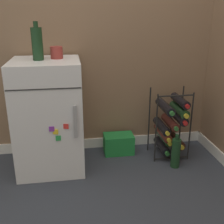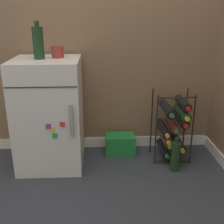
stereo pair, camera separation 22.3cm
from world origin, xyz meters
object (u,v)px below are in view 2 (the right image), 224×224
Objects in this scene: soda_box at (120,144)px; loose_bottle_floor at (175,156)px; wine_rack at (172,126)px; fridge_top_cup at (58,52)px; mini_fridge at (50,114)px; fridge_top_bottle at (38,43)px.

loose_bottle_floor is (0.41, -0.31, 0.04)m from soda_box.
fridge_top_cup reaches higher than wine_rack.
loose_bottle_floor is at bearing -10.10° from mini_fridge.
mini_fridge is 0.55m from fridge_top_bottle.
mini_fridge is 0.48m from fridge_top_cup.
fridge_top_bottle is at bearing 176.19° from mini_fridge.
fridge_top_bottle reaches higher than fridge_top_cup.
fridge_top_bottle is at bearing -178.54° from wine_rack.
soda_box is 0.92× the size of loose_bottle_floor.
fridge_top_bottle is at bearing 170.15° from loose_bottle_floor.
soda_box is at bearing 142.97° from loose_bottle_floor.
loose_bottle_floor is at bearing -37.03° from soda_box.
wine_rack is 2.20× the size of fridge_top_bottle.
soda_box is 1.08m from fridge_top_bottle.
soda_box is 0.51m from loose_bottle_floor.
soda_box is at bearing 13.24° from mini_fridge.
fridge_top_bottle reaches higher than loose_bottle_floor.
soda_box is (-0.42, 0.10, -0.21)m from wine_rack.
fridge_top_cup reaches higher than soda_box.
fridge_top_cup is (0.09, 0.06, 0.47)m from mini_fridge.
wine_rack is 2.29× the size of soda_box.
fridge_top_bottle is 1.34m from loose_bottle_floor.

